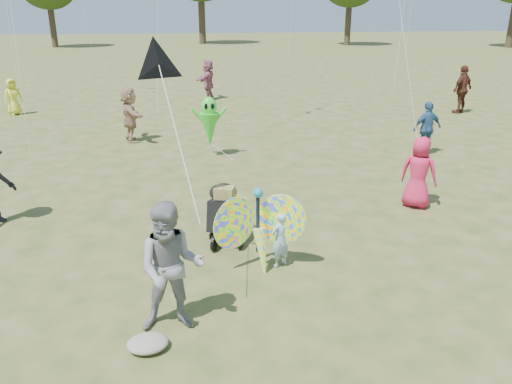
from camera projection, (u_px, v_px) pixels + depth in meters
ground at (284, 292)px, 7.64m from camera, size 160.00×160.00×0.00m
child_girl at (280, 239)px, 8.25m from camera, size 0.42×0.37×0.98m
adult_man at (171, 268)px, 6.49m from camera, size 0.92×0.74×1.82m
grey_bag at (148, 343)px, 6.35m from camera, size 0.53×0.43×0.17m
crowd_a at (419, 172)px, 10.66m from camera, size 0.90×0.87×1.56m
crowd_c at (427, 128)px, 14.54m from camera, size 0.96×0.53×1.56m
crowd_d at (130, 115)px, 15.92m from camera, size 0.93×1.69×1.74m
crowd_g at (13, 97)px, 19.94m from camera, size 0.84×0.78×1.44m
crowd_h at (462, 89)px, 20.19m from camera, size 1.22×0.93×1.92m
crowd_j at (208, 80)px, 23.17m from camera, size 1.20×1.79×1.85m
jogging_stroller at (225, 210)px, 9.14m from camera, size 0.74×1.13×1.09m
butterfly_kite at (259, 231)px, 8.09m from camera, size 1.74×0.75×1.62m
delta_kite_rig at (159, 65)px, 7.41m from camera, size 0.90×2.13×2.25m
alien_kite at (209, 124)px, 14.24m from camera, size 1.12×0.69×1.74m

